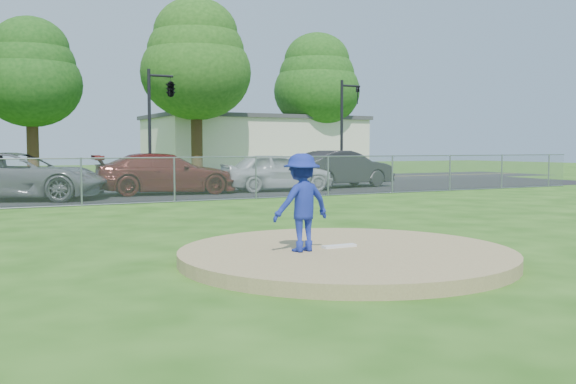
% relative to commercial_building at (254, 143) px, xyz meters
% --- Properties ---
extents(ground, '(120.00, 120.00, 0.00)m').
position_rel_commercial_building_xyz_m(ground, '(-16.00, -28.00, -2.16)').
color(ground, '#225011').
rests_on(ground, ground).
extents(pitchers_mound, '(5.40, 5.40, 0.20)m').
position_rel_commercial_building_xyz_m(pitchers_mound, '(-16.00, -38.00, -2.06)').
color(pitchers_mound, '#957F52').
rests_on(pitchers_mound, ground).
extents(pitching_rubber, '(0.60, 0.15, 0.04)m').
position_rel_commercial_building_xyz_m(pitching_rubber, '(-16.00, -37.80, -1.94)').
color(pitching_rubber, white).
rests_on(pitching_rubber, pitchers_mound).
extents(chain_link_fence, '(40.00, 0.06, 1.50)m').
position_rel_commercial_building_xyz_m(chain_link_fence, '(-16.00, -26.00, -1.41)').
color(chain_link_fence, gray).
rests_on(chain_link_fence, ground).
extents(parking_lot, '(50.00, 8.00, 0.01)m').
position_rel_commercial_building_xyz_m(parking_lot, '(-16.00, -21.50, -2.15)').
color(parking_lot, black).
rests_on(parking_lot, ground).
extents(street, '(60.00, 7.00, 0.01)m').
position_rel_commercial_building_xyz_m(street, '(-16.00, -14.00, -2.16)').
color(street, black).
rests_on(street, ground).
extents(commercial_building, '(16.40, 9.40, 4.30)m').
position_rel_commercial_building_xyz_m(commercial_building, '(0.00, 0.00, 0.00)').
color(commercial_building, beige).
rests_on(commercial_building, ground).
extents(tree_center, '(6.16, 6.16, 9.84)m').
position_rel_commercial_building_xyz_m(tree_center, '(-17.00, -4.00, 4.31)').
color(tree_center, '#3C2516').
rests_on(tree_center, ground).
extents(tree_right, '(7.28, 7.28, 11.63)m').
position_rel_commercial_building_xyz_m(tree_right, '(-7.00, -6.00, 5.49)').
color(tree_right, '#362513').
rests_on(tree_right, ground).
extents(tree_far_right, '(6.72, 6.72, 10.74)m').
position_rel_commercial_building_xyz_m(tree_far_right, '(4.00, -3.00, 4.90)').
color(tree_far_right, '#392714').
rests_on(tree_far_right, ground).
extents(traffic_signal_center, '(1.42, 2.48, 5.60)m').
position_rel_commercial_building_xyz_m(traffic_signal_center, '(-12.03, -16.00, 2.45)').
color(traffic_signal_center, black).
rests_on(traffic_signal_center, ground).
extents(traffic_signal_right, '(1.28, 0.20, 5.60)m').
position_rel_commercial_building_xyz_m(traffic_signal_right, '(-1.76, -16.00, 1.20)').
color(traffic_signal_right, black).
rests_on(traffic_signal_right, ground).
extents(pitcher, '(1.05, 0.68, 1.55)m').
position_rel_commercial_building_xyz_m(pitcher, '(-16.74, -37.85, -1.19)').
color(pitcher, navy).
rests_on(pitcher, pitchers_mound).
extents(parked_car_gray, '(6.54, 4.84, 1.65)m').
position_rel_commercial_building_xyz_m(parked_car_gray, '(-19.50, -22.60, -1.32)').
color(parked_car_gray, slate).
rests_on(parked_car_gray, parking_lot).
extents(parked_car_darkred, '(5.75, 2.91, 1.60)m').
position_rel_commercial_building_xyz_m(parked_car_darkred, '(-14.13, -22.20, -1.35)').
color(parked_car_darkred, '#5C1B17').
rests_on(parked_car_darkred, parking_lot).
extents(parked_car_pearl, '(4.93, 2.50, 1.61)m').
position_rel_commercial_building_xyz_m(parked_car_pearl, '(-9.47, -22.63, -1.35)').
color(parked_car_pearl, silver).
rests_on(parked_car_pearl, parking_lot).
extents(parked_car_charcoal, '(5.28, 2.40, 1.68)m').
position_rel_commercial_building_xyz_m(parked_car_charcoal, '(-5.70, -21.77, -1.31)').
color(parked_car_charcoal, black).
rests_on(parked_car_charcoal, parking_lot).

